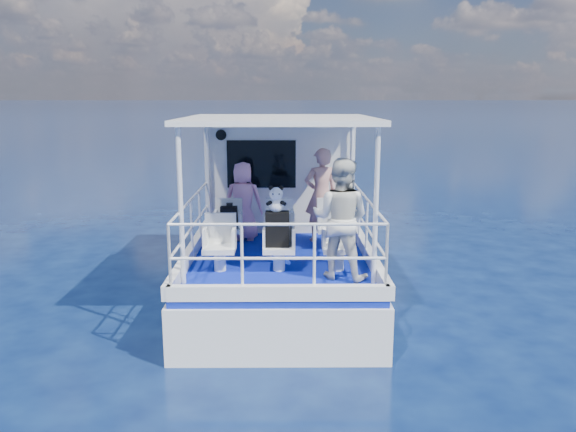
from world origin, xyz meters
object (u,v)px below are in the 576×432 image
Objects in this scene: passenger_port_fwd at (243,201)px; backpack_center at (277,229)px; passenger_stbd_aft at (340,219)px; panda at (276,199)px.

passenger_port_fwd reaches higher than backpack_center.
passenger_port_fwd is 0.83× the size of passenger_stbd_aft.
panda is at bearing -140.36° from backpack_center.
backpack_center is at bearing 39.64° from panda.
passenger_stbd_aft is 1.00m from backpack_center.
passenger_port_fwd is at bearing 108.78° from backpack_center.
passenger_port_fwd is 2.71× the size of backpack_center.
backpack_center is (0.65, -1.90, -0.08)m from passenger_port_fwd.
passenger_stbd_aft is at bearing -20.30° from backpack_center.
passenger_port_fwd is 3.73× the size of panda.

